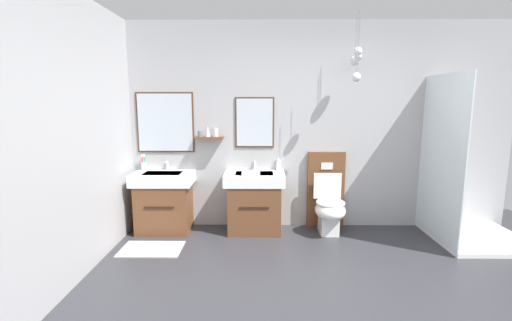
{
  "coord_description": "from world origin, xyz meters",
  "views": [
    {
      "loc": [
        -0.74,
        -2.47,
        1.64
      ],
      "look_at": [
        -0.77,
        1.58,
        0.96
      ],
      "focal_mm": 24.62,
      "sensor_mm": 36.0,
      "label": 1
    }
  ],
  "objects_px": {
    "toothbrush_cup": "(144,166)",
    "folded_hand_towel": "(251,173)",
    "vanity_sink_right": "(254,201)",
    "shower_tray": "(464,209)",
    "vanity_sink_left": "(164,200)",
    "soap_dispenser": "(278,165)",
    "toilet": "(328,202)"
  },
  "relations": [
    {
      "from": "vanity_sink_right",
      "to": "folded_hand_towel",
      "type": "height_order",
      "value": "folded_hand_towel"
    },
    {
      "from": "folded_hand_towel",
      "to": "shower_tray",
      "type": "relative_size",
      "value": 0.11
    },
    {
      "from": "shower_tray",
      "to": "toothbrush_cup",
      "type": "bearing_deg",
      "value": 173.4
    },
    {
      "from": "toilet",
      "to": "shower_tray",
      "type": "bearing_deg",
      "value": -10.72
    },
    {
      "from": "vanity_sink_right",
      "to": "vanity_sink_left",
      "type": "bearing_deg",
      "value": 180.0
    },
    {
      "from": "vanity_sink_left",
      "to": "soap_dispenser",
      "type": "distance_m",
      "value": 1.53
    },
    {
      "from": "vanity_sink_left",
      "to": "shower_tray",
      "type": "bearing_deg",
      "value": -4.49
    },
    {
      "from": "toothbrush_cup",
      "to": "shower_tray",
      "type": "relative_size",
      "value": 0.11
    },
    {
      "from": "folded_hand_towel",
      "to": "shower_tray",
      "type": "xyz_separation_m",
      "value": [
        2.52,
        -0.14,
        -0.4
      ]
    },
    {
      "from": "toothbrush_cup",
      "to": "folded_hand_towel",
      "type": "height_order",
      "value": "toothbrush_cup"
    },
    {
      "from": "vanity_sink_right",
      "to": "folded_hand_towel",
      "type": "xyz_separation_m",
      "value": [
        -0.04,
        -0.15,
        0.38
      ]
    },
    {
      "from": "folded_hand_towel",
      "to": "shower_tray",
      "type": "bearing_deg",
      "value": -3.09
    },
    {
      "from": "folded_hand_towel",
      "to": "shower_tray",
      "type": "distance_m",
      "value": 2.56
    },
    {
      "from": "soap_dispenser",
      "to": "shower_tray",
      "type": "relative_size",
      "value": 0.09
    },
    {
      "from": "soap_dispenser",
      "to": "folded_hand_towel",
      "type": "height_order",
      "value": "soap_dispenser"
    },
    {
      "from": "toothbrush_cup",
      "to": "folded_hand_towel",
      "type": "bearing_deg",
      "value": -12.8
    },
    {
      "from": "vanity_sink_left",
      "to": "toilet",
      "type": "distance_m",
      "value": 2.08
    },
    {
      "from": "toilet",
      "to": "folded_hand_towel",
      "type": "height_order",
      "value": "toilet"
    },
    {
      "from": "toothbrush_cup",
      "to": "soap_dispenser",
      "type": "xyz_separation_m",
      "value": [
        1.75,
        0.01,
        0.01
      ]
    },
    {
      "from": "vanity_sink_right",
      "to": "shower_tray",
      "type": "bearing_deg",
      "value": -6.54
    },
    {
      "from": "toilet",
      "to": "soap_dispenser",
      "type": "xyz_separation_m",
      "value": [
        -0.63,
        0.17,
        0.46
      ]
    },
    {
      "from": "vanity_sink_right",
      "to": "toothbrush_cup",
      "type": "bearing_deg",
      "value": 173.29
    },
    {
      "from": "vanity_sink_left",
      "to": "vanity_sink_right",
      "type": "bearing_deg",
      "value": 0.0
    },
    {
      "from": "soap_dispenser",
      "to": "shower_tray",
      "type": "xyz_separation_m",
      "value": [
        2.18,
        -0.46,
        -0.45
      ]
    },
    {
      "from": "vanity_sink_left",
      "to": "vanity_sink_right",
      "type": "distance_m",
      "value": 1.15
    },
    {
      "from": "toothbrush_cup",
      "to": "vanity_sink_left",
      "type": "bearing_deg",
      "value": -29.89
    },
    {
      "from": "toothbrush_cup",
      "to": "soap_dispenser",
      "type": "bearing_deg",
      "value": 0.33
    },
    {
      "from": "vanity_sink_right",
      "to": "toilet",
      "type": "distance_m",
      "value": 0.93
    },
    {
      "from": "vanity_sink_left",
      "to": "toilet",
      "type": "height_order",
      "value": "toilet"
    },
    {
      "from": "soap_dispenser",
      "to": "shower_tray",
      "type": "height_order",
      "value": "shower_tray"
    },
    {
      "from": "vanity_sink_left",
      "to": "toothbrush_cup",
      "type": "xyz_separation_m",
      "value": [
        -0.3,
        0.17,
        0.42
      ]
    },
    {
      "from": "vanity_sink_right",
      "to": "toilet",
      "type": "bearing_deg",
      "value": 0.55
    }
  ]
}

